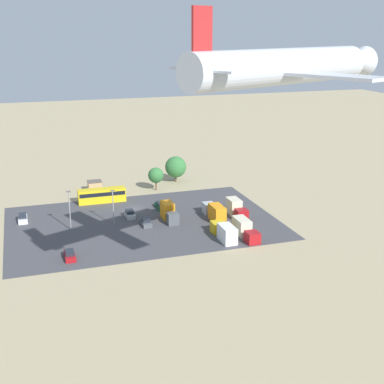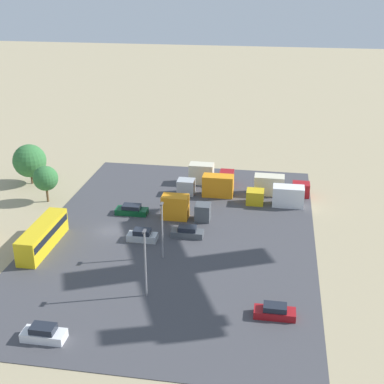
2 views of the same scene
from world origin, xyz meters
The scene contains 19 objects.
ground_plane centered at (0.00, 0.00, 0.00)m, with size 400.00×400.00×0.00m, color tan.
parking_lot_surface centered at (0.00, 9.31, 0.04)m, with size 55.59×37.98×0.08m.
shed_building centered at (6.31, -16.97, 1.33)m, with size 3.48×3.10×2.65m.
bus centered at (6.02, -7.21, 1.85)m, with size 11.05×2.61×3.29m.
parked_car_0 centered at (-6.02, 1.50, 0.70)m, with size 1.95×4.79×1.48m.
parked_car_1 centered at (1.96, 5.15, 0.76)m, with size 1.84×4.04×1.63m.
parked_car_2 centered at (24.03, 0.72, 0.75)m, with size 1.88×4.36×1.61m.
parked_car_3 centered at (-0.18, 10.99, 0.71)m, with size 1.84×4.43×1.51m.
parked_car_4 centered at (16.51, 23.24, 0.68)m, with size 1.81×4.40×1.45m.
parked_truck_0 centered at (-5.66, 9.40, 1.72)m, with size 2.33×7.11×3.58m.
parked_truck_1 centered at (-15.09, 11.96, 1.67)m, with size 2.38×9.08×3.47m.
parked_truck_2 centered at (-20.28, 11.21, 1.65)m, with size 2.46×7.58×3.42m.
parked_truck_3 centered at (-12.93, 23.20, 1.53)m, with size 2.48×8.82×3.17m.
parked_truck_4 centered at (-17.25, 23.03, 1.52)m, with size 2.41×8.90×3.14m.
tree_near_shed centered at (-15.47, -18.79, 4.11)m, with size 5.61×5.61×6.92m.
tree_apron_mid centered at (-8.55, -12.92, 3.93)m, with size 3.91×3.91×5.90m.
light_pole_lot_centre centered at (14.86, 8.91, 4.61)m, with size 0.90×0.28×8.20m.
light_pole_lot_edge centered at (6.09, 8.90, 4.29)m, with size 0.90×0.28×7.57m.
airplane centered at (-7.94, 55.50, 34.89)m, with size 30.88×25.01×8.42m.
Camera 1 is at (22.94, 112.91, 39.06)m, focal length 50.00 mm.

